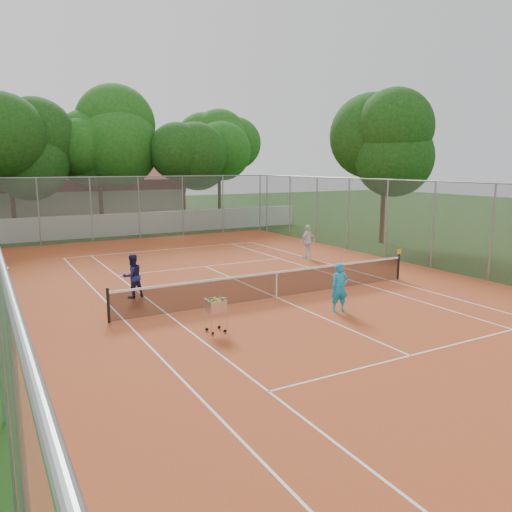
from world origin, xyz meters
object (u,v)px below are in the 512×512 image
player_near (340,288)px  player_far_left (133,276)px  clubhouse (74,196)px  ball_hopper (216,314)px  tennis_net (276,284)px  player_far_right (308,241)px

player_near → player_far_left: 7.34m
clubhouse → ball_hopper: (-1.48, -31.38, -1.65)m
tennis_net → clubhouse: 29.12m
player_near → player_far_right: (4.60, 8.34, 0.06)m
player_far_right → ball_hopper: size_ratio=1.62×
player_far_left → clubhouse: bearing=-110.3°
player_near → player_far_left: bearing=152.2°
player_far_left → ball_hopper: size_ratio=1.49×
player_far_right → ball_hopper: bearing=31.9°
tennis_net → player_near: 2.65m
tennis_net → ball_hopper: ball_hopper is taller
clubhouse → player_far_left: (-2.48, -26.46, -1.40)m
tennis_net → player_near: (0.87, -2.49, 0.31)m
player_far_right → ball_hopper: player_far_right is taller
tennis_net → player_near: player_near is taller
ball_hopper → tennis_net: bearing=40.3°
clubhouse → player_far_right: (7.47, -23.15, -1.32)m
clubhouse → tennis_net: bearing=-86.1°
player_near → clubhouse: bearing=110.6°
tennis_net → clubhouse: clubhouse is taller
player_near → player_far_left: (-5.35, 5.03, -0.02)m
player_far_left → player_far_right: player_far_right is taller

